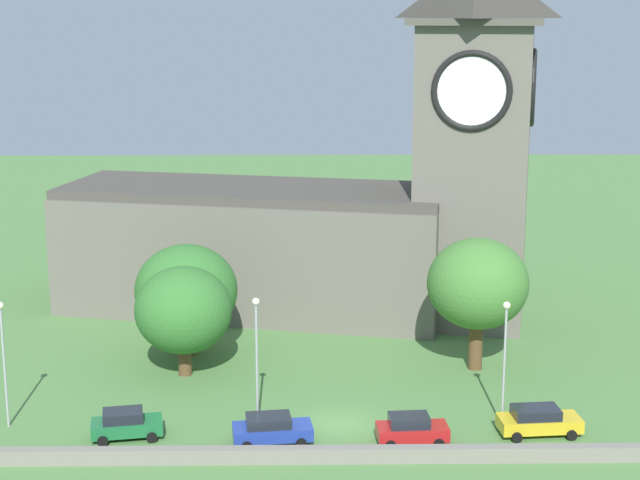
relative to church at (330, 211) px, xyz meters
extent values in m
plane|color=#517F42|center=(0.13, -8.10, -8.39)|extent=(200.00, 200.00, 0.00)
cube|color=#666056|center=(-6.14, 1.41, -3.67)|extent=(32.67, 18.30, 9.43)
cube|color=#47433C|center=(-6.14, 1.41, 1.39)|extent=(32.46, 17.38, 0.70)
cube|color=#666056|center=(10.93, -2.46, 3.09)|extent=(10.01, 10.01, 22.96)
cube|color=#4F4B43|center=(10.93, -2.46, 14.82)|extent=(11.61, 11.61, 0.50)
cylinder|color=white|center=(9.99, -6.60, 9.98)|extent=(5.25, 1.30, 5.35)
torus|color=black|center=(9.99, -6.60, 9.98)|extent=(5.80, 1.76, 5.84)
cylinder|color=white|center=(15.06, -3.40, 9.98)|extent=(1.30, 5.25, 5.35)
torus|color=black|center=(15.06, -3.40, 9.98)|extent=(1.76, 5.80, 5.84)
cube|color=gray|center=(0.13, -28.29, -7.95)|extent=(46.17, 0.70, 0.86)
cube|color=#1E6B38|center=(-12.22, -24.90, -7.70)|extent=(4.29, 2.51, 0.76)
cube|color=#1E232B|center=(-12.42, -24.94, -7.02)|extent=(2.51, 1.98, 0.60)
cylinder|color=black|center=(-11.03, -23.76, -8.08)|extent=(0.66, 0.43, 0.61)
cylinder|color=black|center=(-10.71, -25.55, -8.08)|extent=(0.66, 0.43, 0.61)
cylinder|color=black|center=(-13.73, -24.25, -8.08)|extent=(0.66, 0.43, 0.61)
cylinder|color=black|center=(-13.41, -26.04, -8.08)|extent=(0.66, 0.43, 0.61)
cube|color=#233D9E|center=(-3.83, -25.71, -7.71)|extent=(4.70, 2.44, 0.75)
cube|color=#1E232B|center=(-4.06, -25.73, -7.04)|extent=(2.71, 1.97, 0.59)
cylinder|color=black|center=(-2.43, -24.57, -8.09)|extent=(0.64, 0.41, 0.60)
cylinder|color=black|center=(-2.20, -26.46, -8.09)|extent=(0.64, 0.41, 0.60)
cylinder|color=black|center=(-5.47, -24.95, -8.09)|extent=(0.64, 0.41, 0.60)
cylinder|color=black|center=(-5.23, -26.84, -8.09)|extent=(0.64, 0.41, 0.60)
cube|color=red|center=(4.10, -25.91, -7.69)|extent=(4.13, 2.03, 0.77)
cube|color=#1E232B|center=(3.90, -25.92, -7.00)|extent=(2.35, 1.70, 0.61)
cylinder|color=black|center=(5.40, -24.94, -8.08)|extent=(0.64, 0.36, 0.62)
cylinder|color=black|center=(5.52, -26.69, -8.08)|extent=(0.64, 0.36, 0.62)
cylinder|color=black|center=(2.67, -25.13, -8.08)|extent=(0.64, 0.36, 0.62)
cylinder|color=black|center=(2.79, -26.88, -8.08)|extent=(0.64, 0.36, 0.62)
cube|color=gold|center=(11.59, -24.73, -7.71)|extent=(4.86, 2.31, 0.75)
cube|color=#1E232B|center=(11.35, -24.75, -7.04)|extent=(2.77, 1.91, 0.59)
cylinder|color=black|center=(13.11, -23.63, -8.09)|extent=(0.63, 0.40, 0.60)
cylinder|color=black|center=(13.26, -25.56, -8.09)|extent=(0.63, 0.40, 0.60)
cylinder|color=black|center=(9.91, -23.89, -8.09)|extent=(0.63, 0.40, 0.60)
cylinder|color=black|center=(10.07, -25.82, -8.09)|extent=(0.63, 0.40, 0.60)
cylinder|color=#9EA0A5|center=(-19.53, -23.14, -4.78)|extent=(0.14, 0.14, 7.21)
sphere|color=#F4EFCC|center=(-19.53, -23.14, -0.96)|extent=(0.44, 0.44, 0.44)
cylinder|color=#9EA0A5|center=(-4.78, -23.51, -4.64)|extent=(0.14, 0.14, 7.49)
sphere|color=#F4EFCC|center=(-4.78, -23.51, -0.67)|extent=(0.44, 0.44, 0.44)
cylinder|color=#9EA0A5|center=(9.67, -23.45, -4.79)|extent=(0.14, 0.14, 7.19)
sphere|color=#F4EFCC|center=(9.67, -23.45, -0.98)|extent=(0.44, 0.44, 0.44)
cylinder|color=brown|center=(-10.34, -10.54, -7.35)|extent=(1.01, 1.01, 2.07)
ellipsoid|color=#33702D|center=(-10.34, -10.54, -3.61)|extent=(7.22, 7.22, 6.50)
cylinder|color=brown|center=(-10.08, -14.58, -7.33)|extent=(0.91, 0.91, 2.12)
ellipsoid|color=#33702D|center=(-10.08, -14.58, -3.83)|extent=(6.49, 6.49, 5.84)
cylinder|color=brown|center=(9.67, -13.70, -6.64)|extent=(0.96, 0.96, 3.49)
ellipsoid|color=#427A33|center=(9.67, -13.70, -2.33)|extent=(6.85, 6.85, 6.16)
camera|label=1|loc=(-1.91, -79.19, 15.58)|focal=56.74mm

